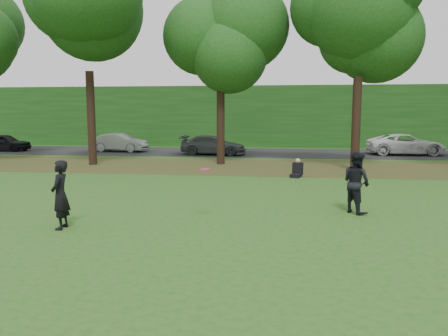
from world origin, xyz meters
name	(u,v)px	position (x,y,z in m)	size (l,w,h in m)	color
ground	(266,236)	(0.00, 0.00, 0.00)	(120.00, 120.00, 0.00)	#234C17
leaf_litter	(274,167)	(0.00, 13.00, 0.01)	(60.00, 7.00, 0.01)	#483319
street	(276,153)	(0.00, 21.00, 0.01)	(70.00, 7.00, 0.02)	black
far_hedge	(277,116)	(0.00, 27.00, 2.50)	(70.00, 3.00, 5.00)	#154012
player_left	(60,195)	(-5.14, 0.03, 0.87)	(0.63, 0.42, 1.74)	black
player_right	(356,182)	(2.50, 2.80, 0.89)	(0.87, 0.68, 1.79)	black
parked_cars	(286,144)	(0.65, 20.02, 0.69)	(40.93, 3.95, 1.40)	black
frisbee	(205,169)	(-1.69, 1.30, 1.41)	(0.35, 0.35, 0.06)	#F81467
seated_person	(297,170)	(1.06, 9.67, 0.31)	(0.63, 0.82, 0.83)	black
tree_line	(270,14)	(-0.34, 12.94, 7.84)	(55.30, 7.90, 12.31)	black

